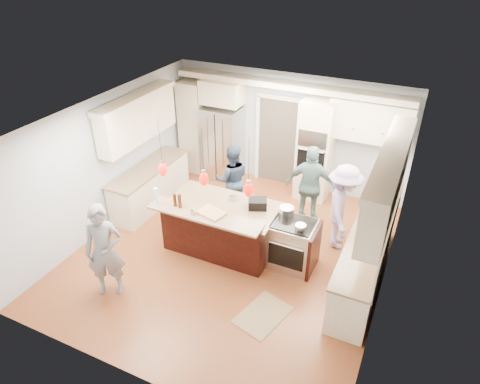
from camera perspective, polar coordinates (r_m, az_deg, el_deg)
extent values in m
plane|color=brown|center=(8.30, -1.03, -7.96)|extent=(6.00, 6.00, 0.00)
cube|color=#B2BCC6|center=(10.02, 6.50, 8.07)|extent=(5.50, 0.04, 2.70)
cube|color=#B2BCC6|center=(5.56, -15.28, -14.47)|extent=(5.50, 0.04, 2.70)
cube|color=#B2BCC6|center=(8.94, -17.20, 3.89)|extent=(0.04, 6.00, 2.70)
cube|color=#B2BCC6|center=(6.96, 19.75, -4.87)|extent=(0.04, 6.00, 2.70)
cube|color=white|center=(6.93, -1.24, 9.69)|extent=(5.50, 6.00, 0.04)
cube|color=#B7B7BC|center=(10.45, -2.40, 6.54)|extent=(0.90, 0.70, 1.80)
cube|color=beige|center=(9.62, 9.99, 5.47)|extent=(0.72, 0.64, 2.30)
cube|color=black|center=(9.17, 9.64, 6.95)|extent=(0.60, 0.02, 0.35)
cube|color=black|center=(9.38, 9.38, 4.16)|extent=(0.60, 0.02, 0.50)
cylinder|color=#B7B7BC|center=(9.24, 9.45, 5.46)|extent=(0.55, 0.02, 0.02)
cube|color=beige|center=(10.76, -6.12, 8.59)|extent=(0.60, 0.58, 2.30)
cube|color=beige|center=(10.05, -2.40, 13.17)|extent=(0.95, 0.58, 0.55)
cube|color=beige|center=(9.27, 17.00, 8.97)|extent=(1.70, 0.35, 0.85)
cube|color=beige|center=(9.46, 6.49, 13.96)|extent=(5.30, 0.38, 0.12)
cube|color=#4C443A|center=(10.20, 5.05, 6.75)|extent=(0.90, 0.06, 2.10)
cube|color=white|center=(9.78, 5.26, 12.44)|extent=(1.04, 0.06, 0.10)
cube|color=beige|center=(7.75, 16.32, -8.57)|extent=(0.60, 3.00, 0.88)
cube|color=tan|center=(7.48, 16.83, -5.84)|extent=(0.64, 3.05, 0.04)
cube|color=beige|center=(6.90, 19.13, 1.16)|extent=(0.35, 3.00, 0.85)
cube|color=beige|center=(6.69, 19.74, 4.74)|extent=(0.37, 3.10, 0.10)
cube|color=beige|center=(9.69, -11.81, 0.73)|extent=(0.60, 2.20, 0.88)
cube|color=tan|center=(9.47, -12.10, 3.13)|extent=(0.64, 2.25, 0.04)
cube|color=beige|center=(9.11, -13.46, 9.29)|extent=(0.35, 2.20, 0.85)
cube|color=beige|center=(8.94, -13.79, 12.14)|extent=(0.37, 2.30, 0.10)
cube|color=black|center=(8.23, -2.17, -4.51)|extent=(2.00, 1.00, 0.88)
cube|color=tan|center=(7.97, -2.24, -1.82)|extent=(2.10, 1.10, 0.04)
cube|color=black|center=(7.78, -4.07, -6.07)|extent=(2.00, 0.12, 1.08)
cube|color=tan|center=(7.35, -4.75, -3.18)|extent=(2.10, 0.42, 0.04)
cube|color=black|center=(7.83, 2.35, -1.55)|extent=(0.41, 0.38, 0.18)
cube|color=#B7B7BC|center=(7.81, 6.96, -6.91)|extent=(0.76, 0.66, 0.90)
cube|color=black|center=(7.59, 6.10, -8.63)|extent=(0.65, 0.01, 0.45)
cube|color=black|center=(7.54, 7.18, -4.15)|extent=(0.72, 0.59, 0.02)
cube|color=black|center=(7.73, 9.84, -7.71)|extent=(0.06, 0.71, 0.88)
cylinder|color=black|center=(7.18, -10.63, 6.68)|extent=(0.01, 0.01, 0.75)
ellipsoid|color=red|center=(7.41, -10.24, 2.98)|extent=(0.15, 0.15, 0.26)
cylinder|color=black|center=(6.78, -5.02, 5.60)|extent=(0.01, 0.01, 0.75)
ellipsoid|color=red|center=(7.02, -4.83, 1.72)|extent=(0.15, 0.15, 0.26)
cylinder|color=black|center=(6.45, 1.19, 4.33)|extent=(0.01, 0.01, 0.75)
ellipsoid|color=red|center=(6.70, 1.15, 0.32)|extent=(0.15, 0.15, 0.26)
imported|color=slate|center=(7.30, -17.61, -7.50)|extent=(0.74, 0.67, 1.70)
imported|color=#27364D|center=(9.09, -1.07, 1.71)|extent=(0.94, 0.88, 1.55)
imported|color=slate|center=(8.77, 9.42, 0.80)|extent=(1.06, 0.54, 1.73)
imported|color=#9681AE|center=(8.21, 13.47, -2.02)|extent=(0.89, 1.24, 1.72)
cube|color=#988352|center=(7.13, 3.07, -16.02)|extent=(0.82, 1.02, 0.01)
cylinder|color=silver|center=(7.66, -11.08, -0.56)|extent=(0.08, 0.08, 0.33)
cylinder|color=#431C0C|center=(7.51, -8.03, -1.22)|extent=(0.08, 0.08, 0.26)
cylinder|color=#431C0C|center=(7.58, -8.70, -1.06)|extent=(0.08, 0.08, 0.24)
cylinder|color=#431C0C|center=(7.58, -8.04, -1.05)|extent=(0.06, 0.06, 0.22)
cylinder|color=#B7B7BC|center=(7.33, -6.34, -2.59)|extent=(0.09, 0.09, 0.13)
cube|color=tan|center=(7.36, -3.81, -2.77)|extent=(0.52, 0.42, 0.04)
cylinder|color=#B7B7BC|center=(7.69, 6.24, -2.52)|extent=(0.26, 0.26, 0.15)
cylinder|color=#B7B7BC|center=(7.35, 8.08, -4.67)|extent=(0.19, 0.19, 0.10)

